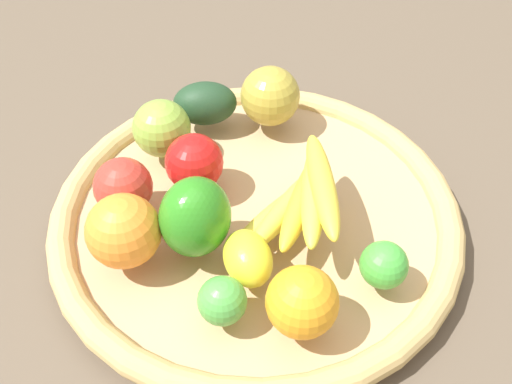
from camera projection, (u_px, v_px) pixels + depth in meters
name	position (u px, v px, depth m)	size (l,w,h in m)	color
ground_plane	(256.00, 227.00, 0.71)	(2.40, 2.40, 0.00)	brown
basket	(256.00, 216.00, 0.70)	(0.48, 0.48, 0.04)	tan
banana_bunch	(303.00, 197.00, 0.64)	(0.12, 0.16, 0.07)	yellow
lime_0	(222.00, 301.00, 0.56)	(0.05, 0.05, 0.05)	green
orange_1	(124.00, 231.00, 0.61)	(0.08, 0.08, 0.08)	orange
apple_2	(270.00, 96.00, 0.77)	(0.08, 0.08, 0.08)	#A99636
apple_0	(162.00, 128.00, 0.72)	(0.07, 0.07, 0.07)	#85AE3E
avocado	(205.00, 103.00, 0.77)	(0.08, 0.06, 0.06)	#1F3C23
bell_pepper	(195.00, 217.00, 0.61)	(0.08, 0.07, 0.09)	#2B801D
apple_1	(123.00, 187.00, 0.66)	(0.07, 0.07, 0.07)	red
lime_1	(384.00, 265.00, 0.59)	(0.05, 0.05, 0.05)	green
apple_3	(194.00, 163.00, 0.68)	(0.07, 0.07, 0.07)	red
lemon_0	(248.00, 258.00, 0.60)	(0.07, 0.05, 0.05)	yellow
orange_0	(302.00, 302.00, 0.55)	(0.07, 0.07, 0.07)	orange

